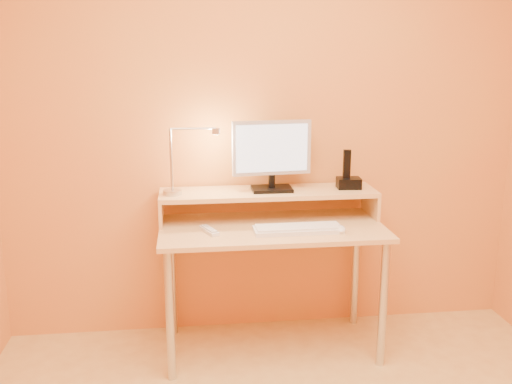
{
  "coord_description": "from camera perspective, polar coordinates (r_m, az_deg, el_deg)",
  "views": [
    {
      "loc": [
        -0.44,
        -1.72,
        1.62
      ],
      "look_at": [
        -0.09,
        1.13,
        0.92
      ],
      "focal_mm": 40.13,
      "sensor_mm": 36.0,
      "label": 1
    }
  ],
  "objects": [
    {
      "name": "mouse",
      "position": [
        3.0,
        8.39,
        -3.66
      ],
      "size": [
        0.07,
        0.1,
        0.03
      ],
      "primitive_type": "ellipsoid",
      "rotation": [
        0.0,
        0.0,
        -0.12
      ],
      "color": "white",
      "rests_on": "desk_lower"
    },
    {
      "name": "monitor_neck",
      "position": [
        3.16,
        1.58,
        1.09
      ],
      "size": [
        0.04,
        0.04,
        0.07
      ],
      "primitive_type": "cylinder",
      "color": "black",
      "rests_on": "monitor_foot"
    },
    {
      "name": "monitor_foot",
      "position": [
        3.17,
        1.58,
        0.32
      ],
      "size": [
        0.22,
        0.16,
        0.02
      ],
      "primitive_type": "cube",
      "color": "black",
      "rests_on": "desk_shelf"
    },
    {
      "name": "wall_back",
      "position": [
        3.27,
        0.84,
        7.15
      ],
      "size": [
        3.0,
        0.04,
        2.5
      ],
      "primitive_type": "cube",
      "color": "orange",
      "rests_on": "floor"
    },
    {
      "name": "shelf_riser_right",
      "position": [
        3.33,
        11.35,
        -1.11
      ],
      "size": [
        0.02,
        0.3,
        0.14
      ],
      "primitive_type": "cube",
      "color": "#EAB477",
      "rests_on": "desk_lower"
    },
    {
      "name": "phone_handset",
      "position": [
        3.23,
        9.04,
        2.78
      ],
      "size": [
        0.04,
        0.03,
        0.16
      ],
      "primitive_type": "cube",
      "rotation": [
        0.0,
        0.0,
        -0.07
      ],
      "color": "black",
      "rests_on": "phone_dock"
    },
    {
      "name": "lamp_head",
      "position": [
        3.05,
        -4.02,
        6.08
      ],
      "size": [
        0.04,
        0.04,
        0.03
      ],
      "primitive_type": "cylinder",
      "color": "#BEBEBF",
      "rests_on": "lamp_arm"
    },
    {
      "name": "desk_leg_fl",
      "position": [
        2.94,
        -8.57,
        -12.14
      ],
      "size": [
        0.04,
        0.04,
        0.69
      ],
      "primitive_type": "cylinder",
      "color": "#BEBEBF",
      "rests_on": "floor"
    },
    {
      "name": "phone_dock",
      "position": [
        3.26,
        9.22,
        0.89
      ],
      "size": [
        0.14,
        0.11,
        0.06
      ],
      "primitive_type": "cube",
      "rotation": [
        0.0,
        0.0,
        -0.07
      ],
      "color": "black",
      "rests_on": "desk_shelf"
    },
    {
      "name": "remote_control",
      "position": [
        2.97,
        -4.69,
        -3.87
      ],
      "size": [
        0.1,
        0.17,
        0.02
      ],
      "primitive_type": "cube",
      "rotation": [
        0.0,
        0.0,
        0.39
      ],
      "color": "silver",
      "rests_on": "desk_lower"
    },
    {
      "name": "desk_leg_fr",
      "position": [
        3.11,
        12.55,
        -10.9
      ],
      "size": [
        0.04,
        0.04,
        0.69
      ],
      "primitive_type": "cylinder",
      "color": "#BEBEBF",
      "rests_on": "floor"
    },
    {
      "name": "keyboard",
      "position": [
        2.98,
        4.21,
        -3.77
      ],
      "size": [
        0.46,
        0.15,
        0.02
      ],
      "primitive_type": "cube",
      "rotation": [
        0.0,
        0.0,
        0.01
      ],
      "color": "silver",
      "rests_on": "desk_lower"
    },
    {
      "name": "monitor_back",
      "position": [
        3.16,
        1.51,
        4.5
      ],
      "size": [
        0.39,
        0.05,
        0.25
      ],
      "primitive_type": "cube",
      "rotation": [
        0.0,
        0.0,
        0.1
      ],
      "color": "black",
      "rests_on": "monitor_panel"
    },
    {
      "name": "monitor_screen",
      "position": [
        3.12,
        1.63,
        4.38
      ],
      "size": [
        0.4,
        0.04,
        0.26
      ],
      "primitive_type": "cube",
      "rotation": [
        0.0,
        0.0,
        0.1
      ],
      "color": "silver",
      "rests_on": "monitor_panel"
    },
    {
      "name": "lamp_post",
      "position": [
        3.07,
        -8.45,
        3.18
      ],
      "size": [
        0.01,
        0.01,
        0.33
      ],
      "primitive_type": "cylinder",
      "color": "#BEBEBF",
      "rests_on": "lamp_base"
    },
    {
      "name": "shelf_riser_left",
      "position": [
        3.17,
        -9.42,
        -1.79
      ],
      "size": [
        0.02,
        0.3,
        0.14
      ],
      "primitive_type": "cube",
      "color": "#EAB477",
      "rests_on": "desk_lower"
    },
    {
      "name": "lamp_base",
      "position": [
        3.11,
        -8.33,
        -0.03
      ],
      "size": [
        0.1,
        0.1,
        0.02
      ],
      "primitive_type": "cylinder",
      "color": "#BEBEBF",
      "rests_on": "desk_shelf"
    },
    {
      "name": "monitor_panel",
      "position": [
        3.14,
        1.58,
        4.43
      ],
      "size": [
        0.44,
        0.08,
        0.3
      ],
      "primitive_type": "cube",
      "rotation": [
        0.0,
        0.0,
        0.1
      ],
      "color": "#ADADB7",
      "rests_on": "monitor_neck"
    },
    {
      "name": "phone_led",
      "position": [
        3.23,
        10.24,
        0.71
      ],
      "size": [
        0.01,
        0.0,
        0.04
      ],
      "primitive_type": "cube",
      "color": "blue",
      "rests_on": "phone_dock"
    },
    {
      "name": "lamp_arm",
      "position": [
        3.05,
        -6.29,
        6.3
      ],
      "size": [
        0.24,
        0.01,
        0.01
      ],
      "primitive_type": "cylinder",
      "rotation": [
        0.0,
        1.57,
        0.0
      ],
      "color": "#BEBEBF",
      "rests_on": "lamp_post"
    },
    {
      "name": "desk_leg_br",
      "position": [
        3.54,
        9.87,
        -7.62
      ],
      "size": [
        0.04,
        0.04,
        0.69
      ],
      "primitive_type": "cylinder",
      "color": "#BEBEBF",
      "rests_on": "floor"
    },
    {
      "name": "lamp_bulb",
      "position": [
        3.05,
        -4.01,
        5.78
      ],
      "size": [
        0.03,
        0.03,
        0.0
      ],
      "primitive_type": "cylinder",
      "color": "#FFEAC6",
      "rests_on": "lamp_head"
    },
    {
      "name": "desk_shelf",
      "position": [
        3.18,
        1.23,
        -0.07
      ],
      "size": [
        1.2,
        0.3,
        0.02
      ],
      "primitive_type": "cube",
      "color": "#EAB477",
      "rests_on": "desk_lower"
    },
    {
      "name": "desk_lower",
      "position": [
        3.08,
        1.62,
        -3.63
      ],
      "size": [
        1.2,
        0.6,
        0.02
      ],
      "primitive_type": "cube",
      "color": "#EAB477",
      "rests_on": "floor"
    },
    {
      "name": "desk_leg_bl",
      "position": [
        3.4,
        -8.37,
        -8.48
      ],
      "size": [
        0.04,
        0.04,
        0.69
      ],
      "primitive_type": "cylinder",
      "color": "#BEBEBF",
      "rests_on": "floor"
    }
  ]
}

